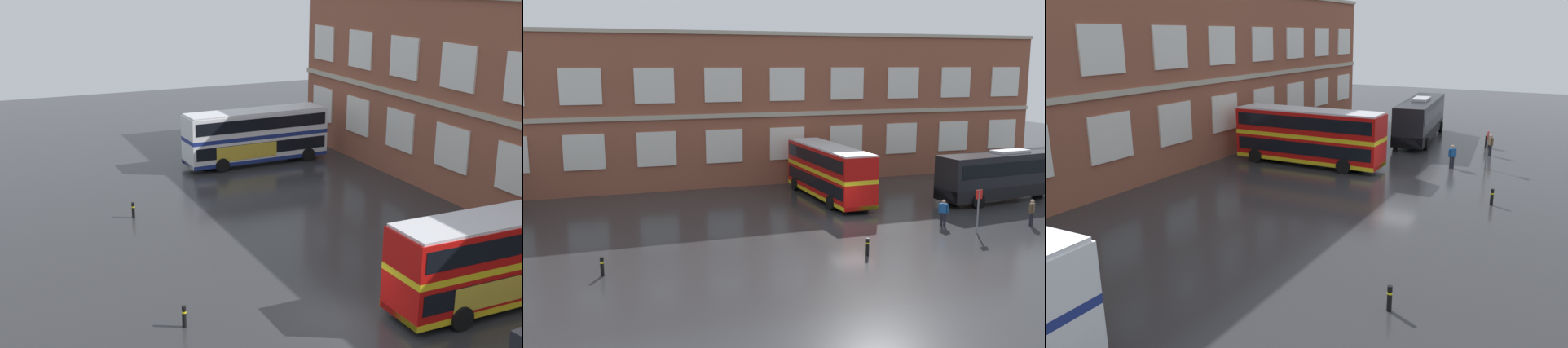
% 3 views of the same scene
% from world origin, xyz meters
% --- Properties ---
extents(ground_plane, '(120.00, 120.00, 0.00)m').
position_xyz_m(ground_plane, '(0.00, 2.00, 0.00)').
color(ground_plane, '#2B2B2D').
extents(double_decker_near, '(3.13, 11.08, 4.07)m').
position_xyz_m(double_decker_near, '(-23.88, 6.53, 2.15)').
color(double_decker_near, silver).
rests_on(double_decker_near, ground).
extents(double_decker_middle, '(2.97, 11.03, 4.07)m').
position_xyz_m(double_decker_middle, '(1.47, 7.21, 2.15)').
color(double_decker_middle, red).
rests_on(double_decker_middle, ground).
extents(safety_bollard_west, '(0.19, 0.19, 0.95)m').
position_xyz_m(safety_bollard_west, '(-15.61, -4.98, 0.49)').
color(safety_bollard_west, black).
rests_on(safety_bollard_west, ground).
extents(safety_bollard_east, '(0.19, 0.19, 0.95)m').
position_xyz_m(safety_bollard_east, '(-1.97, -6.22, 0.49)').
color(safety_bollard_east, black).
rests_on(safety_bollard_east, ground).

